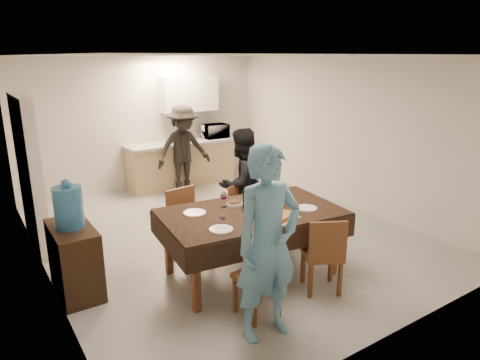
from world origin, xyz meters
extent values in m
cube|color=#9D9D98|center=(0.00, 0.00, 0.00)|extent=(5.00, 6.00, 0.02)
cube|color=white|center=(0.00, 0.00, 2.60)|extent=(5.00, 6.00, 0.02)
cube|color=beige|center=(0.00, 3.00, 1.30)|extent=(5.00, 0.02, 2.60)
cube|color=beige|center=(0.00, -3.00, 1.30)|extent=(5.00, 0.02, 2.60)
cube|color=beige|center=(-2.50, 0.00, 1.30)|extent=(0.02, 6.00, 2.60)
cube|color=beige|center=(2.50, 0.00, 1.30)|extent=(0.02, 6.00, 2.60)
cube|color=white|center=(-2.42, 1.20, 1.05)|extent=(0.15, 1.40, 2.10)
cube|color=tan|center=(0.60, 2.68, 0.43)|extent=(2.20, 0.60, 0.86)
cube|color=#AAAAA5|center=(0.60, 2.68, 0.89)|extent=(2.24, 0.64, 0.05)
cube|color=white|center=(0.90, 2.82, 1.85)|extent=(1.20, 0.34, 0.70)
cube|color=black|center=(-0.39, -1.26, 0.80)|extent=(2.23, 1.46, 0.04)
cube|color=brown|center=(-0.39, -1.26, 0.39)|extent=(0.08, 0.08, 0.78)
cube|color=brown|center=(-0.84, -2.01, 0.43)|extent=(0.42, 0.42, 0.05)
cube|color=brown|center=(-0.84, -2.19, 0.67)|extent=(0.40, 0.06, 0.43)
cube|color=brown|center=(0.06, -2.01, 0.44)|extent=(0.56, 0.56, 0.05)
cube|color=brown|center=(0.06, -2.20, 0.69)|extent=(0.38, 0.23, 0.44)
cube|color=brown|center=(-0.84, -0.51, 0.46)|extent=(0.48, 0.48, 0.05)
cube|color=brown|center=(-0.84, -0.70, 0.72)|extent=(0.43, 0.09, 0.46)
cube|color=brown|center=(0.06, -0.51, 0.42)|extent=(0.53, 0.53, 0.05)
cube|color=brown|center=(0.06, -0.69, 0.65)|extent=(0.37, 0.21, 0.42)
cube|color=#311F10|center=(-2.28, -0.52, 0.40)|extent=(0.43, 0.85, 0.79)
cylinder|color=teal|center=(-2.28, -0.52, 1.02)|extent=(0.30, 0.30, 0.46)
cylinder|color=white|center=(-0.04, -1.31, 0.92)|extent=(0.13, 0.13, 0.20)
cube|color=#BA7836|center=(-0.29, -1.64, 0.85)|extent=(0.52, 0.44, 0.06)
cylinder|color=white|center=(-0.09, -1.08, 0.86)|extent=(0.19, 0.19, 0.07)
cylinder|color=white|center=(-0.44, -0.98, 0.84)|extent=(0.20, 0.20, 0.04)
cylinder|color=white|center=(-0.99, -1.56, 0.83)|extent=(0.25, 0.25, 0.01)
cylinder|color=white|center=(0.21, -1.56, 0.83)|extent=(0.25, 0.25, 0.01)
cylinder|color=white|center=(-0.99, -0.96, 0.83)|extent=(0.26, 0.26, 0.02)
cylinder|color=white|center=(0.21, -0.96, 0.83)|extent=(0.28, 0.28, 0.02)
imported|color=white|center=(1.42, 2.68, 1.06)|extent=(0.53, 0.36, 0.29)
imported|color=#5C97B5|center=(-0.94, -2.31, 0.93)|extent=(0.70, 0.48, 1.86)
imported|color=black|center=(0.16, -0.21, 0.81)|extent=(0.88, 0.75, 1.62)
imported|color=black|center=(0.44, 2.23, 0.85)|extent=(1.10, 0.63, 1.71)
camera|label=1|loc=(-3.13, -5.16, 2.58)|focal=32.00mm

